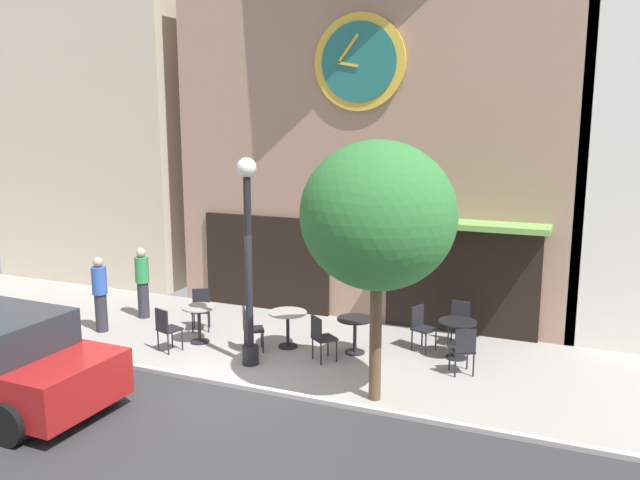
{
  "coord_description": "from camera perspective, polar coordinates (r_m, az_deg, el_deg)",
  "views": [
    {
      "loc": [
        5.35,
        -9.13,
        4.6
      ],
      "look_at": [
        0.55,
        2.25,
        2.27
      ],
      "focal_mm": 36.16,
      "sensor_mm": 36.0,
      "label": 1
    }
  ],
  "objects": [
    {
      "name": "cafe_table_near_door",
      "position": [
        12.88,
        12.04,
        -7.92
      ],
      "size": [
        0.74,
        0.74,
        0.76
      ],
      "color": "black",
      "rests_on": "ground_plane"
    },
    {
      "name": "pedestrian_blue",
      "position": [
        14.86,
        -18.89,
        -4.48
      ],
      "size": [
        0.42,
        0.42,
        1.67
      ],
      "color": "#2D2D38",
      "rests_on": "ground_plane"
    },
    {
      "name": "pedestrian_green",
      "position": [
        15.6,
        -15.44,
        -3.59
      ],
      "size": [
        0.32,
        0.32,
        1.67
      ],
      "color": "#2D2D38",
      "rests_on": "ground_plane"
    },
    {
      "name": "neighbor_building_left",
      "position": [
        20.46,
        -17.99,
        15.9
      ],
      "size": [
        5.99,
        3.81,
        13.28
      ],
      "color": "beige",
      "rests_on": "ground_plane"
    },
    {
      "name": "cafe_chair_near_lamp",
      "position": [
        13.06,
        -6.27,
        -7.56
      ],
      "size": [
        0.55,
        0.55,
        0.9
      ],
      "color": "black",
      "rests_on": "ground_plane"
    },
    {
      "name": "street_tree",
      "position": [
        10.23,
        5.12,
        2.09
      ],
      "size": [
        2.52,
        2.27,
        4.29
      ],
      "color": "brown",
      "rests_on": "ground_plane"
    },
    {
      "name": "clock_building",
      "position": [
        15.64,
        5.13,
        13.73
      ],
      "size": [
        9.44,
        3.78,
        10.51
      ],
      "color": "#9E7A66",
      "rests_on": "ground_plane"
    },
    {
      "name": "cafe_chair_curbside",
      "position": [
        14.54,
        -10.49,
        -5.77
      ],
      "size": [
        0.54,
        0.54,
        0.9
      ],
      "color": "black",
      "rests_on": "ground_plane"
    },
    {
      "name": "cafe_chair_left_end",
      "position": [
        12.46,
        0.07,
        -8.41
      ],
      "size": [
        0.56,
        0.56,
        0.9
      ],
      "color": "black",
      "rests_on": "ground_plane"
    },
    {
      "name": "cafe_table_rightmost",
      "position": [
        13.71,
        -10.65,
        -6.75
      ],
      "size": [
        0.69,
        0.69,
        0.77
      ],
      "color": "black",
      "rests_on": "ground_plane"
    },
    {
      "name": "cafe_chair_by_entrance",
      "position": [
        12.1,
        12.58,
        -9.26
      ],
      "size": [
        0.54,
        0.54,
        0.9
      ],
      "color": "black",
      "rests_on": "ground_plane"
    },
    {
      "name": "cafe_chair_facing_street",
      "position": [
        13.31,
        -13.46,
        -7.44
      ],
      "size": [
        0.51,
        0.51,
        0.9
      ],
      "color": "black",
      "rests_on": "ground_plane"
    },
    {
      "name": "cafe_table_center",
      "position": [
        13.22,
        -2.87,
        -7.17
      ],
      "size": [
        0.78,
        0.78,
        0.74
      ],
      "color": "black",
      "rests_on": "ground_plane"
    },
    {
      "name": "ground_plane",
      "position": [
        10.71,
        -10.02,
        -15.08
      ],
      "size": [
        26.32,
        11.22,
        0.13
      ],
      "color": "gray"
    },
    {
      "name": "street_lamp",
      "position": [
        11.99,
        -6.34,
        -1.96
      ],
      "size": [
        0.36,
        0.36,
        3.92
      ],
      "color": "black",
      "rests_on": "ground_plane"
    },
    {
      "name": "cafe_chair_near_tree",
      "position": [
        13.23,
        8.92,
        -7.39
      ],
      "size": [
        0.52,
        0.52,
        0.9
      ],
      "color": "black",
      "rests_on": "ground_plane"
    },
    {
      "name": "cafe_chair_mid_row",
      "position": [
        13.68,
        12.24,
        -6.89
      ],
      "size": [
        0.4,
        0.4,
        0.9
      ],
      "color": "black",
      "rests_on": "ground_plane"
    },
    {
      "name": "cafe_table_center_right",
      "position": [
        12.91,
        3.11,
        -7.81
      ],
      "size": [
        0.72,
        0.72,
        0.72
      ],
      "color": "black",
      "rests_on": "ground_plane"
    }
  ]
}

